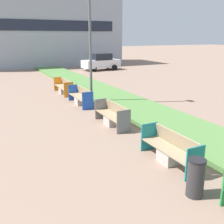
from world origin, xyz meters
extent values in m
cube|color=#568442|center=(3.20, 12.00, 0.09)|extent=(2.80, 120.00, 0.18)
cube|color=#939EAD|center=(4.00, 37.28, 4.43)|extent=(18.79, 7.63, 8.86)
cube|color=#1E2333|center=(4.00, 33.42, 4.87)|extent=(15.78, 0.08, 1.20)
cube|color=#ADA8A0|center=(0.90, 7.62, 0.21)|extent=(0.52, 0.60, 0.42)
cube|color=tan|center=(0.90, 7.62, 0.44)|extent=(0.58, 2.11, 0.05)
cube|color=tan|center=(1.17, 7.62, 0.70)|extent=(0.14, 2.02, 0.48)
cube|color=#197A7F|center=(0.90, 6.54, 0.47)|extent=(0.62, 0.04, 0.94)
cube|color=#197A7F|center=(0.90, 8.69, 0.47)|extent=(0.62, 0.04, 0.94)
cube|color=#ADA8A0|center=(0.90, 11.52, 0.21)|extent=(0.52, 0.60, 0.42)
cube|color=tan|center=(0.90, 11.52, 0.44)|extent=(0.58, 2.11, 0.05)
cube|color=tan|center=(1.17, 11.52, 0.70)|extent=(0.14, 2.02, 0.48)
cube|color=slate|center=(0.90, 10.45, 0.47)|extent=(0.62, 0.04, 0.94)
cube|color=slate|center=(0.90, 12.60, 0.47)|extent=(0.62, 0.04, 0.94)
cube|color=#ADA8A0|center=(0.90, 15.48, 0.21)|extent=(0.52, 0.60, 0.42)
cube|color=tan|center=(0.90, 15.48, 0.44)|extent=(0.58, 2.31, 0.05)
cube|color=tan|center=(1.17, 15.48, 0.70)|extent=(0.14, 2.22, 0.48)
cube|color=blue|center=(0.90, 14.31, 0.47)|extent=(0.62, 0.04, 0.94)
cube|color=blue|center=(0.90, 16.66, 0.47)|extent=(0.62, 0.04, 0.94)
cube|color=#ADA8A0|center=(0.90, 18.78, 0.21)|extent=(0.52, 0.60, 0.42)
cube|color=tan|center=(0.90, 18.78, 0.44)|extent=(0.58, 2.36, 0.05)
cube|color=tan|center=(1.17, 18.78, 0.70)|extent=(0.14, 2.27, 0.48)
cube|color=orange|center=(0.90, 17.58, 0.47)|extent=(0.62, 0.04, 0.94)
cube|color=orange|center=(0.90, 19.98, 0.47)|extent=(0.62, 0.04, 0.94)
cylinder|color=#2D2D30|center=(0.36, 5.96, 0.46)|extent=(0.41, 0.41, 0.91)
cylinder|color=black|center=(0.36, 5.96, 0.94)|extent=(0.43, 0.43, 0.05)
cylinder|color=#56595B|center=(1.55, 15.40, 3.79)|extent=(0.14, 0.14, 7.58)
cube|color=silver|center=(8.31, 29.08, 0.72)|extent=(4.36, 2.19, 0.84)
cube|color=black|center=(8.31, 29.08, 1.50)|extent=(2.25, 1.76, 0.72)
cylinder|color=black|center=(9.57, 28.18, 0.30)|extent=(0.60, 0.20, 0.60)
cylinder|color=black|center=(9.57, 29.98, 0.30)|extent=(0.60, 0.20, 0.60)
cylinder|color=black|center=(7.05, 28.18, 0.30)|extent=(0.60, 0.20, 0.60)
cylinder|color=black|center=(7.05, 29.98, 0.30)|extent=(0.60, 0.20, 0.60)
camera|label=1|loc=(-3.90, 1.89, 3.73)|focal=42.00mm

